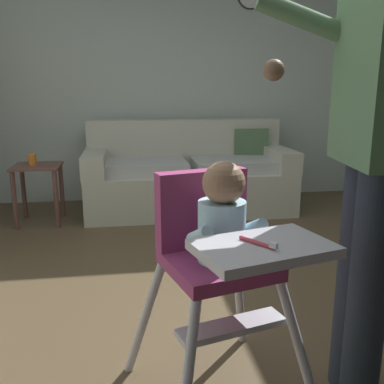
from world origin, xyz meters
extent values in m
cube|color=brown|center=(0.00, 0.00, -0.05)|extent=(5.87, 6.55, 0.10)
cube|color=#B2C0B6|center=(0.00, 2.51, 1.39)|extent=(5.07, 0.06, 2.77)
cube|color=beige|center=(0.07, 1.93, 0.20)|extent=(1.94, 0.84, 0.40)
cube|color=beige|center=(0.07, 2.26, 0.63)|extent=(1.94, 0.22, 0.46)
cube|color=beige|center=(-0.82, 1.93, 0.50)|extent=(0.20, 0.84, 0.20)
cube|color=beige|center=(0.95, 1.93, 0.50)|extent=(0.20, 0.84, 0.20)
cube|color=#B4B7B4|center=(-0.35, 1.88, 0.46)|extent=(0.76, 0.60, 0.11)
cube|color=#B4B7B4|center=(0.48, 1.88, 0.46)|extent=(0.76, 0.60, 0.11)
cube|color=#4C6B47|center=(0.74, 2.13, 0.60)|extent=(0.35, 0.17, 0.34)
cylinder|color=silver|center=(-0.36, -0.97, 0.26)|extent=(0.13, 0.19, 0.53)
cylinder|color=silver|center=(0.06, -0.85, 0.26)|extent=(0.19, 0.13, 0.53)
cylinder|color=silver|center=(-0.47, -0.54, 0.26)|extent=(0.19, 0.13, 0.53)
cylinder|color=silver|center=(-0.05, -0.43, 0.26)|extent=(0.13, 0.19, 0.53)
cube|color=#983569|center=(-0.21, -0.70, 0.54)|extent=(0.44, 0.44, 0.05)
cube|color=#983569|center=(-0.24, -0.55, 0.72)|extent=(0.37, 0.16, 0.30)
cube|color=silver|center=(-0.13, -0.98, 0.71)|extent=(0.45, 0.35, 0.03)
cube|color=silver|center=(-0.18, -0.80, 0.35)|extent=(0.41, 0.20, 0.02)
cylinder|color=#ABD5E9|center=(-0.20, -0.72, 0.68)|extent=(0.21, 0.21, 0.22)
sphere|color=#997051|center=(-0.20, -0.73, 0.86)|extent=(0.15, 0.15, 0.15)
cylinder|color=#ABD5E9|center=(-0.29, -0.78, 0.69)|extent=(0.08, 0.15, 0.10)
cylinder|color=#ABD5E9|center=(-0.09, -0.73, 0.69)|extent=(0.08, 0.15, 0.10)
cylinder|color=#CC384C|center=(-0.15, -0.98, 0.73)|extent=(0.08, 0.11, 0.01)
cube|color=white|center=(-0.12, -1.03, 0.74)|extent=(0.02, 0.03, 0.02)
cylinder|color=#262E39|center=(0.33, -0.71, 0.46)|extent=(0.14, 0.14, 0.92)
cylinder|color=#262E39|center=(0.32, -0.83, 0.46)|extent=(0.14, 0.14, 0.92)
cube|color=#527851|center=(0.33, -0.77, 1.23)|extent=(0.25, 0.42, 0.62)
cylinder|color=#527851|center=(0.18, -0.57, 1.40)|extent=(0.48, 0.13, 0.23)
sphere|color=brown|center=(0.03, -0.55, 1.24)|extent=(0.08, 0.08, 0.08)
cube|color=brown|center=(-1.30, 1.73, 0.51)|extent=(0.40, 0.40, 0.02)
cylinder|color=brown|center=(-1.47, 1.56, 0.25)|extent=(0.04, 0.04, 0.50)
cylinder|color=brown|center=(-1.13, 1.56, 0.25)|extent=(0.04, 0.04, 0.50)
cylinder|color=brown|center=(-1.47, 1.90, 0.25)|extent=(0.04, 0.04, 0.50)
cylinder|color=brown|center=(-1.13, 1.90, 0.25)|extent=(0.04, 0.04, 0.50)
cylinder|color=orange|center=(-1.33, 1.73, 0.57)|extent=(0.07, 0.07, 0.10)
camera|label=1|loc=(-0.53, -2.15, 1.18)|focal=40.68mm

